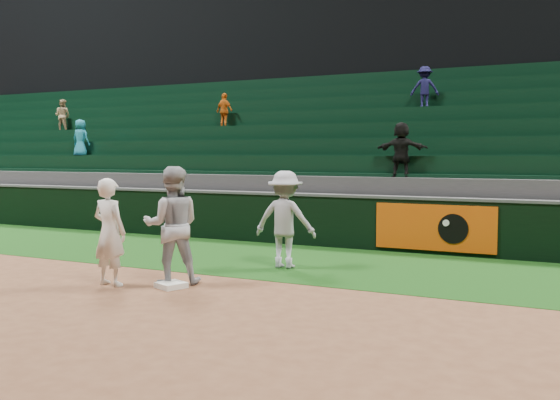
% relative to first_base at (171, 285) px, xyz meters
% --- Properties ---
extents(ground, '(70.00, 70.00, 0.00)m').
position_rel_first_base_xyz_m(ground, '(0.12, 0.26, -0.05)').
color(ground, brown).
rests_on(ground, ground).
extents(foul_grass, '(36.00, 4.20, 0.01)m').
position_rel_first_base_xyz_m(foul_grass, '(0.12, 3.26, -0.04)').
color(foul_grass, '#0F360D').
rests_on(foul_grass, ground).
extents(upper_deck, '(40.00, 12.00, 12.00)m').
position_rel_first_base_xyz_m(upper_deck, '(0.12, 17.71, 5.95)').
color(upper_deck, black).
rests_on(upper_deck, ground).
extents(first_base, '(0.53, 0.53, 0.09)m').
position_rel_first_base_xyz_m(first_base, '(0.00, 0.00, 0.00)').
color(first_base, white).
rests_on(first_base, ground).
extents(first_baseman, '(0.68, 0.47, 1.79)m').
position_rel_first_base_xyz_m(first_baseman, '(-1.03, -0.29, 0.85)').
color(first_baseman, white).
rests_on(first_baseman, ground).
extents(baserunner, '(1.22, 1.16, 1.98)m').
position_rel_first_base_xyz_m(baserunner, '(-0.18, 0.30, 0.95)').
color(baserunner, '#A6A9B1').
rests_on(baserunner, ground).
extents(base_coach, '(1.27, 0.82, 1.86)m').
position_rel_first_base_xyz_m(base_coach, '(0.89, 2.45, 0.89)').
color(base_coach, '#9D9EAA').
rests_on(base_coach, foul_grass).
extents(field_wall, '(36.00, 0.45, 1.25)m').
position_rel_first_base_xyz_m(field_wall, '(0.15, 5.46, 0.59)').
color(field_wall, black).
rests_on(field_wall, ground).
extents(stadium_seating, '(36.00, 5.95, 4.85)m').
position_rel_first_base_xyz_m(stadium_seating, '(0.11, 9.23, 1.65)').
color(stadium_seating, '#333336').
rests_on(stadium_seating, ground).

